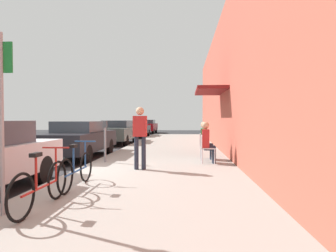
# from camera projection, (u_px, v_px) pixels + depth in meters

# --- Properties ---
(ground_plane) EXTENTS (60.00, 60.00, 0.00)m
(ground_plane) POSITION_uv_depth(u_px,v_px,m) (73.00, 175.00, 7.44)
(ground_plane) COLOR #2D2D30
(sidewalk_slab) EXTENTS (4.50, 32.00, 0.12)m
(sidewalk_slab) POSITION_uv_depth(u_px,v_px,m) (163.00, 162.00, 9.29)
(sidewalk_slab) COLOR #9E9B93
(sidewalk_slab) RESTS_ON ground_plane
(building_facade) EXTENTS (1.40, 32.00, 5.97)m
(building_facade) POSITION_uv_depth(u_px,v_px,m) (236.00, 73.00, 9.07)
(building_facade) COLOR #BC5442
(building_facade) RESTS_ON ground_plane
(parked_car_1) EXTENTS (1.80, 4.40, 1.41)m
(parked_car_1) POSITION_uv_depth(u_px,v_px,m) (79.00, 139.00, 10.71)
(parked_car_1) COLOR black
(parked_car_1) RESTS_ON ground_plane
(parked_car_2) EXTENTS (1.80, 4.40, 1.41)m
(parked_car_2) POSITION_uv_depth(u_px,v_px,m) (118.00, 132.00, 16.73)
(parked_car_2) COLOR #47514C
(parked_car_2) RESTS_ON ground_plane
(parked_car_3) EXTENTS (1.80, 4.40, 1.34)m
(parked_car_3) POSITION_uv_depth(u_px,v_px,m) (137.00, 128.00, 23.10)
(parked_car_3) COLOR black
(parked_car_3) RESTS_ON ground_plane
(parked_car_4) EXTENTS (1.80, 4.40, 1.42)m
(parked_car_4) POSITION_uv_depth(u_px,v_px,m) (147.00, 126.00, 29.29)
(parked_car_4) COLOR maroon
(parked_car_4) RESTS_ON ground_plane
(parking_meter) EXTENTS (0.12, 0.10, 1.32)m
(parking_meter) POSITION_uv_depth(u_px,v_px,m) (105.00, 138.00, 8.82)
(parking_meter) COLOR slate
(parking_meter) RESTS_ON sidewalk_slab
(street_sign) EXTENTS (0.32, 0.06, 2.60)m
(street_sign) POSITION_uv_depth(u_px,v_px,m) (2.00, 109.00, 3.95)
(street_sign) COLOR gray
(street_sign) RESTS_ON sidewalk_slab
(bicycle_0) EXTENTS (0.46, 1.71, 0.90)m
(bicycle_0) POSITION_uv_depth(u_px,v_px,m) (77.00, 170.00, 5.56)
(bicycle_0) COLOR black
(bicycle_0) RESTS_ON sidewalk_slab
(bicycle_1) EXTENTS (0.46, 1.71, 0.90)m
(bicycle_1) POSITION_uv_depth(u_px,v_px,m) (42.00, 185.00, 4.24)
(bicycle_1) COLOR black
(bicycle_1) RESTS_ON sidewalk_slab
(cafe_chair_0) EXTENTS (0.45, 0.45, 0.87)m
(cafe_chair_0) POSITION_uv_depth(u_px,v_px,m) (206.00, 147.00, 8.69)
(cafe_chair_0) COLOR silver
(cafe_chair_0) RESTS_ON sidewalk_slab
(seated_patron_0) EXTENTS (0.43, 0.37, 1.29)m
(seated_patron_0) POSITION_uv_depth(u_px,v_px,m) (207.00, 141.00, 8.68)
(seated_patron_0) COLOR #232838
(seated_patron_0) RESTS_ON sidewalk_slab
(cafe_chair_1) EXTENTS (0.46, 0.46, 0.87)m
(cafe_chair_1) POSITION_uv_depth(u_px,v_px,m) (204.00, 144.00, 9.50)
(cafe_chair_1) COLOR silver
(cafe_chair_1) RESTS_ON sidewalk_slab
(seated_patron_1) EXTENTS (0.44, 0.37, 1.29)m
(seated_patron_1) POSITION_uv_depth(u_px,v_px,m) (206.00, 139.00, 9.49)
(seated_patron_1) COLOR #232838
(seated_patron_1) RESTS_ON sidewalk_slab
(pedestrian_standing) EXTENTS (0.36, 0.22, 1.70)m
(pedestrian_standing) POSITION_uv_depth(u_px,v_px,m) (140.00, 133.00, 7.55)
(pedestrian_standing) COLOR #232838
(pedestrian_standing) RESTS_ON sidewalk_slab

